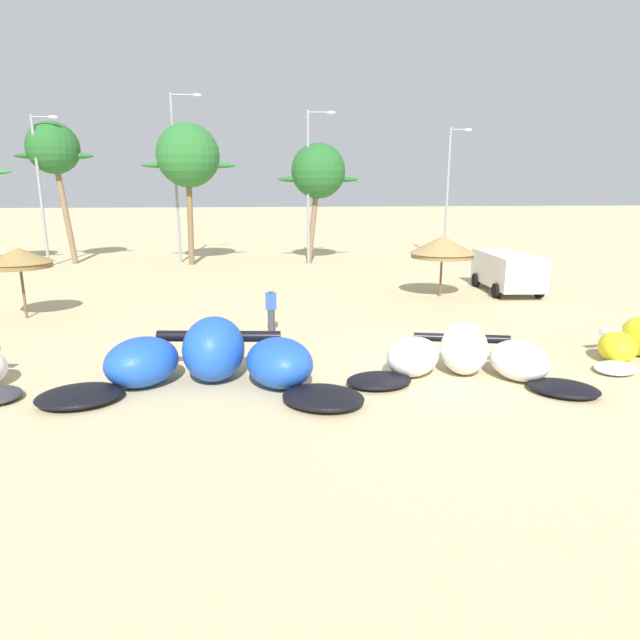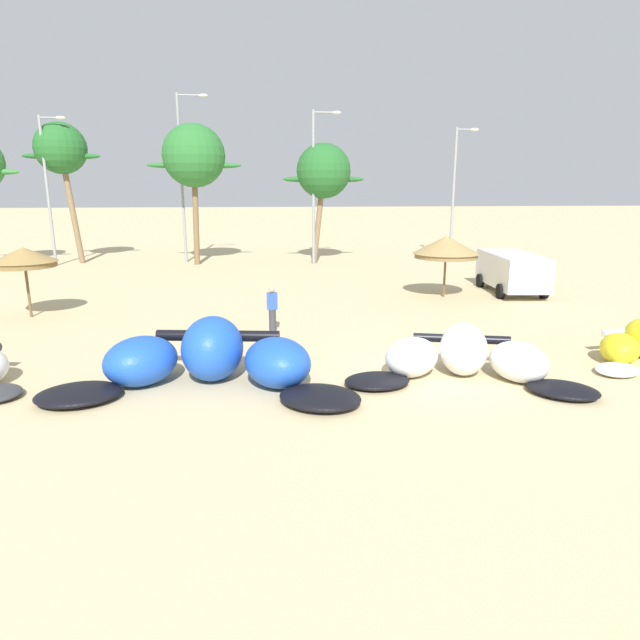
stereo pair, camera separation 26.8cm
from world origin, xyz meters
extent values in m
plane|color=#C6B284|center=(0.00, 0.00, 0.00)|extent=(260.00, 260.00, 0.00)
ellipsoid|color=black|center=(-8.80, -1.26, 0.17)|extent=(2.22, 1.93, 0.33)
ellipsoid|color=blue|center=(-7.55, -0.28, 0.62)|extent=(2.46, 2.48, 1.23)
ellipsoid|color=blue|center=(-5.79, -0.08, 0.83)|extent=(1.82, 2.13, 1.66)
ellipsoid|color=blue|center=(-4.14, -0.75, 0.62)|extent=(2.27, 2.43, 1.23)
ellipsoid|color=black|center=(-3.21, -2.04, 0.17)|extent=(2.44, 2.29, 0.33)
cylinder|color=black|center=(-5.69, 0.59, 0.98)|extent=(3.32, 0.76, 0.30)
cube|color=black|center=(-5.81, -0.28, 0.83)|extent=(1.29, 0.86, 0.04)
ellipsoid|color=black|center=(-1.66, -1.02, 0.14)|extent=(1.78, 1.40, 0.28)
ellipsoid|color=white|center=(-0.60, -0.36, 0.51)|extent=(2.06, 2.02, 1.02)
ellipsoid|color=white|center=(0.80, -0.35, 0.69)|extent=(1.60, 1.91, 1.38)
ellipsoid|color=white|center=(2.03, -1.02, 0.51)|extent=(1.74, 1.99, 1.02)
ellipsoid|color=black|center=(2.65, -2.10, 0.14)|extent=(2.07, 1.95, 0.28)
cylinder|color=black|center=(0.94, 0.21, 0.81)|extent=(2.58, 0.86, 0.24)
cube|color=black|center=(0.76, -0.52, 0.69)|extent=(1.06, 0.81, 0.04)
ellipsoid|color=white|center=(4.93, -0.80, 0.12)|extent=(1.63, 1.52, 0.23)
ellipsoid|color=yellow|center=(5.54, 0.05, 0.43)|extent=(1.50, 1.62, 0.87)
cylinder|color=white|center=(6.55, 0.95, 0.68)|extent=(2.17, 0.51, 0.20)
cylinder|color=brown|center=(-13.40, 7.72, 1.07)|extent=(0.10, 0.10, 2.14)
cone|color=olive|center=(-13.40, 7.72, 2.41)|extent=(2.37, 2.37, 0.54)
cylinder|color=olive|center=(-13.40, 7.72, 2.04)|extent=(2.25, 2.25, 0.20)
cylinder|color=brown|center=(3.73, 9.91, 0.99)|extent=(0.10, 0.10, 1.98)
cone|color=#9E7F4C|center=(3.73, 9.91, 2.37)|extent=(2.93, 2.93, 0.78)
cylinder|color=olive|center=(3.73, 9.91, 1.88)|extent=(2.78, 2.78, 0.20)
cube|color=white|center=(7.21, 10.57, 1.09)|extent=(2.34, 4.83, 1.50)
cube|color=black|center=(7.32, 11.86, 1.35)|extent=(2.02, 1.33, 0.56)
cylinder|color=black|center=(6.35, 12.10, 0.34)|extent=(0.29, 0.70, 0.68)
cylinder|color=black|center=(8.31, 11.94, 0.34)|extent=(0.29, 0.70, 0.68)
cylinder|color=black|center=(6.11, 9.21, 0.34)|extent=(0.29, 0.70, 0.68)
cylinder|color=black|center=(8.07, 9.05, 0.34)|extent=(0.29, 0.70, 0.68)
cylinder|color=#383842|center=(-4.17, 4.32, 0.42)|extent=(0.24, 0.24, 0.85)
cube|color=#2D51A8|center=(-4.17, 4.32, 1.13)|extent=(0.36, 0.22, 0.56)
sphere|color=tan|center=(-4.17, 4.32, 1.52)|extent=(0.20, 0.20, 0.20)
cylinder|color=#7F6647|center=(-16.73, 23.62, 3.64)|extent=(0.98, 0.36, 7.29)
sphere|color=#236028|center=(-17.04, 23.62, 7.29)|extent=(3.21, 3.21, 3.21)
ellipsoid|color=#236028|center=(-18.33, 23.62, 6.80)|extent=(2.25, 0.50, 0.36)
ellipsoid|color=#236028|center=(-15.76, 23.62, 6.80)|extent=(2.25, 0.50, 0.36)
cylinder|color=brown|center=(-8.66, 22.02, 3.40)|extent=(0.50, 0.36, 6.80)
sphere|color=#286B2D|center=(-8.59, 22.02, 6.80)|extent=(3.89, 3.89, 3.89)
ellipsoid|color=#286B2D|center=(-10.14, 22.02, 6.21)|extent=(2.72, 0.50, 0.36)
ellipsoid|color=#286B2D|center=(-7.03, 22.02, 6.21)|extent=(2.72, 0.50, 0.36)
cylinder|color=#7F6647|center=(-0.78, 21.90, 2.95)|extent=(0.99, 0.36, 5.90)
sphere|color=#236028|center=(-0.47, 21.90, 5.90)|extent=(3.47, 3.47, 3.47)
ellipsoid|color=#236028|center=(-1.86, 21.90, 5.38)|extent=(2.43, 0.50, 0.36)
ellipsoid|color=#236028|center=(0.92, 21.90, 5.38)|extent=(2.43, 0.50, 0.36)
cylinder|color=gray|center=(-17.68, 22.42, 4.56)|extent=(0.18, 0.18, 9.12)
cylinder|color=gray|center=(-17.06, 22.42, 8.97)|extent=(1.24, 0.10, 0.10)
ellipsoid|color=silver|center=(-16.44, 22.42, 8.97)|extent=(0.56, 0.24, 0.20)
cylinder|color=gray|center=(-9.59, 23.31, 5.33)|extent=(0.18, 0.18, 10.65)
cylinder|color=gray|center=(-8.78, 23.31, 10.50)|extent=(1.63, 0.10, 0.10)
ellipsoid|color=silver|center=(-7.96, 23.31, 10.50)|extent=(0.56, 0.24, 0.20)
cylinder|color=gray|center=(-1.18, 21.29, 4.74)|extent=(0.18, 0.18, 9.49)
cylinder|color=gray|center=(-0.46, 21.29, 9.34)|extent=(1.44, 0.10, 0.10)
ellipsoid|color=silver|center=(0.26, 21.29, 9.34)|extent=(0.56, 0.24, 0.20)
cylinder|color=gray|center=(8.57, 23.04, 4.39)|extent=(0.18, 0.18, 8.77)
cylinder|color=gray|center=(9.18, 23.04, 8.62)|extent=(1.22, 0.10, 0.10)
ellipsoid|color=silver|center=(9.79, 23.04, 8.62)|extent=(0.56, 0.24, 0.20)
camera|label=1|loc=(-4.68, -13.57, 4.85)|focal=30.31mm
camera|label=2|loc=(-4.42, -13.60, 4.85)|focal=30.31mm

